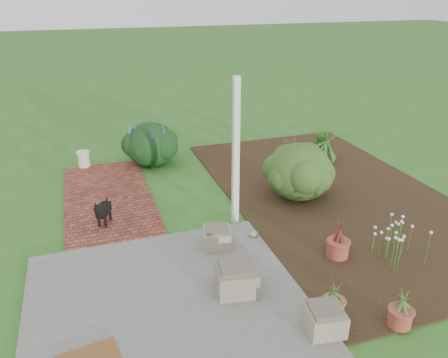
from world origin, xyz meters
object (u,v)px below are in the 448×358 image
object	(u,v)px
stone_trough_near	(324,320)
cream_ceramic_urn	(84,159)
evergreen_shrub	(299,170)
black_dog	(103,210)

from	to	relation	value
stone_trough_near	cream_ceramic_urn	xyz separation A→B (m)	(-2.46, 6.18, 0.03)
evergreen_shrub	stone_trough_near	bearing A→B (deg)	-112.47
black_dog	cream_ceramic_urn	bearing A→B (deg)	117.89
evergreen_shrub	cream_ceramic_urn	bearing A→B (deg)	143.39
black_dog	evergreen_shrub	distance (m)	3.63
black_dog	cream_ceramic_urn	distance (m)	2.84
cream_ceramic_urn	evergreen_shrub	distance (m)	4.79
cream_ceramic_urn	stone_trough_near	bearing A→B (deg)	-68.31
stone_trough_near	cream_ceramic_urn	world-z (taller)	cream_ceramic_urn
black_dog	cream_ceramic_urn	world-z (taller)	black_dog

